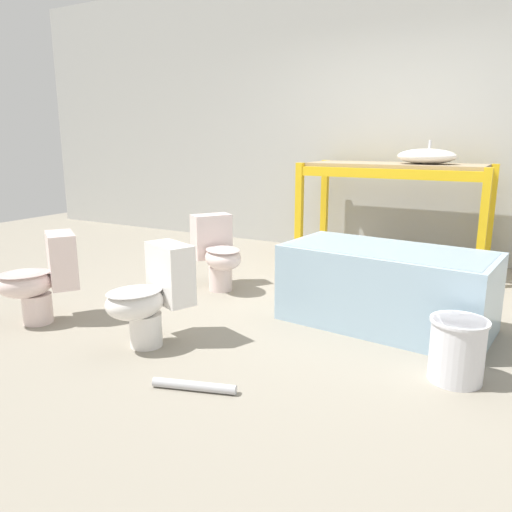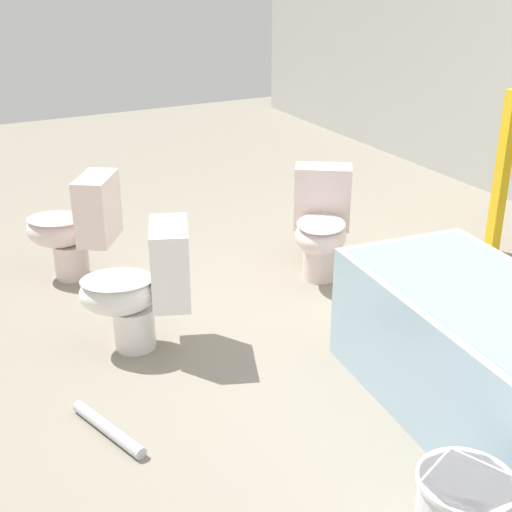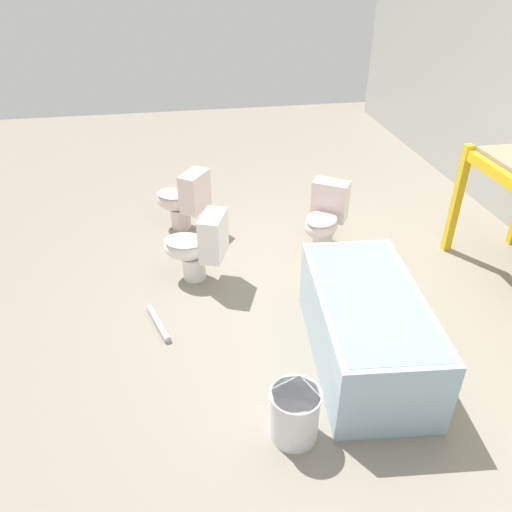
{
  "view_description": "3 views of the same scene",
  "coord_description": "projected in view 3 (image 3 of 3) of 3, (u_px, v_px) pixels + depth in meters",
  "views": [
    {
      "loc": [
        1.35,
        -3.55,
        1.3
      ],
      "look_at": [
        -0.23,
        -0.76,
        0.54
      ],
      "focal_mm": 35.0,
      "sensor_mm": 36.0,
      "label": 1
    },
    {
      "loc": [
        2.28,
        -2.19,
        1.86
      ],
      "look_at": [
        -0.39,
        -0.79,
        0.53
      ],
      "focal_mm": 50.0,
      "sensor_mm": 36.0,
      "label": 2
    },
    {
      "loc": [
        2.98,
        -1.39,
        2.54
      ],
      "look_at": [
        -0.26,
        -0.82,
        0.47
      ],
      "focal_mm": 35.0,
      "sensor_mm": 36.0,
      "label": 3
    }
  ],
  "objects": [
    {
      "name": "toilet_near",
      "position": [
        325.0,
        217.0,
        4.73
      ],
      "size": [
        0.62,
        0.56,
        0.64
      ],
      "rotation": [
        0.0,
        0.0,
        0.98
      ],
      "color": "silver",
      "rests_on": "ground_plane"
    },
    {
      "name": "ground_plane",
      "position": [
        361.0,
        312.0,
        4.05
      ],
      "size": [
        12.0,
        12.0,
        0.0
      ],
      "primitive_type": "plane",
      "color": "gray"
    },
    {
      "name": "bathtub_main",
      "position": [
        366.0,
        322.0,
        3.44
      ],
      "size": [
        1.47,
        0.83,
        0.56
      ],
      "rotation": [
        0.0,
        0.0,
        -0.1
      ],
      "color": "#99B7CC",
      "rests_on": "ground_plane"
    },
    {
      "name": "loose_pipe",
      "position": [
        158.0,
        323.0,
        3.9
      ],
      "size": [
        0.45,
        0.19,
        0.05
      ],
      "color": "#B7B7BC",
      "rests_on": "ground_plane"
    },
    {
      "name": "bucket_white",
      "position": [
        295.0,
        414.0,
        2.95
      ],
      "size": [
        0.31,
        0.31,
        0.35
      ],
      "color": "silver",
      "rests_on": "ground_plane"
    },
    {
      "name": "toilet_extra",
      "position": [
        183.0,
        199.0,
        5.07
      ],
      "size": [
        0.56,
        0.62,
        0.64
      ],
      "rotation": [
        0.0,
        0.0,
        -0.6
      ],
      "color": "silver",
      "rests_on": "ground_plane"
    },
    {
      "name": "toilet_far",
      "position": [
        198.0,
        246.0,
        4.29
      ],
      "size": [
        0.49,
        0.61,
        0.64
      ],
      "rotation": [
        0.0,
        0.0,
        -0.37
      ],
      "color": "white",
      "rests_on": "ground_plane"
    }
  ]
}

